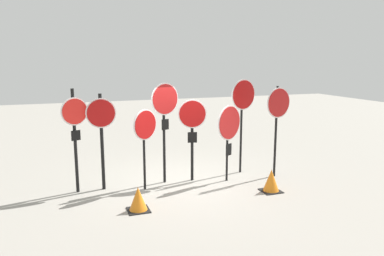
# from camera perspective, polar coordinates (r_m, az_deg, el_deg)

# --- Properties ---
(ground_plane) EXTENTS (40.00, 40.00, 0.00)m
(ground_plane) POSITION_cam_1_polar(r_m,az_deg,el_deg) (9.90, -1.56, -8.34)
(ground_plane) COLOR gray
(stop_sign_0) EXTENTS (0.63, 0.26, 2.52)m
(stop_sign_0) POSITION_cam_1_polar(r_m,az_deg,el_deg) (9.22, -17.42, 0.42)
(stop_sign_0) COLOR black
(stop_sign_0) RESTS_ON ground
(stop_sign_1) EXTENTS (0.72, 0.14, 2.38)m
(stop_sign_1) POSITION_cam_1_polar(r_m,az_deg,el_deg) (9.26, -13.64, 0.38)
(stop_sign_1) COLOR black
(stop_sign_1) RESTS_ON ground
(stop_sign_2) EXTENTS (0.65, 0.42, 2.01)m
(stop_sign_2) POSITION_cam_1_polar(r_m,az_deg,el_deg) (9.10, -7.17, -0.39)
(stop_sign_2) COLOR black
(stop_sign_2) RESTS_ON ground
(stop_sign_3) EXTENTS (0.77, 0.31, 2.61)m
(stop_sign_3) POSITION_cam_1_polar(r_m,az_deg,el_deg) (9.50, -4.17, 2.71)
(stop_sign_3) COLOR black
(stop_sign_3) RESTS_ON ground
(stop_sign_4) EXTENTS (0.73, 0.21, 2.17)m
(stop_sign_4) POSITION_cam_1_polar(r_m,az_deg,el_deg) (9.69, 0.04, 0.64)
(stop_sign_4) COLOR black
(stop_sign_4) RESTS_ON ground
(stop_sign_5) EXTENTS (0.82, 0.44, 2.02)m
(stop_sign_5) POSITION_cam_1_polar(r_m,az_deg,el_deg) (9.73, 5.67, 0.15)
(stop_sign_5) COLOR black
(stop_sign_5) RESTS_ON ground
(stop_sign_6) EXTENTS (0.82, 0.27, 2.65)m
(stop_sign_6) POSITION_cam_1_polar(r_m,az_deg,el_deg) (10.44, 7.78, 3.83)
(stop_sign_6) COLOR black
(stop_sign_6) RESTS_ON ground
(stop_sign_7) EXTENTS (0.80, 0.21, 2.48)m
(stop_sign_7) POSITION_cam_1_polar(r_m,az_deg,el_deg) (10.25, 12.96, 2.64)
(stop_sign_7) COLOR black
(stop_sign_7) RESTS_ON ground
(traffic_cone_0) EXTENTS (0.46, 0.46, 0.52)m
(traffic_cone_0) POSITION_cam_1_polar(r_m,az_deg,el_deg) (8.18, -8.20, -10.67)
(traffic_cone_0) COLOR black
(traffic_cone_0) RESTS_ON ground
(traffic_cone_1) EXTENTS (0.47, 0.47, 0.55)m
(traffic_cone_1) POSITION_cam_1_polar(r_m,az_deg,el_deg) (9.41, 11.97, -7.85)
(traffic_cone_1) COLOR black
(traffic_cone_1) RESTS_ON ground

